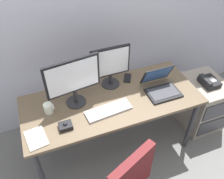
% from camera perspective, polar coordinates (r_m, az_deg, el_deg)
% --- Properties ---
extents(ground_plane, '(8.00, 8.00, 0.00)m').
position_cam_1_polar(ground_plane, '(2.76, 0.00, -13.25)').
color(ground_plane, slate).
extents(back_wall, '(6.00, 0.10, 2.80)m').
position_cam_1_polar(back_wall, '(2.42, -6.31, 20.48)').
color(back_wall, '#B5B5C3').
rests_on(back_wall, ground).
extents(desk, '(1.66, 0.69, 0.73)m').
position_cam_1_polar(desk, '(2.27, 0.00, -3.72)').
color(desk, brown).
rests_on(desk, ground).
extents(file_cabinet, '(0.42, 0.53, 0.60)m').
position_cam_1_polar(file_cabinet, '(2.97, 20.48, -3.02)').
color(file_cabinet, gray).
rests_on(file_cabinet, ground).
extents(desk_phone, '(0.17, 0.20, 0.09)m').
position_cam_1_polar(desk_phone, '(2.74, 22.17, 1.75)').
color(desk_phone, black).
rests_on(desk_phone, file_cabinet).
extents(monitor_main, '(0.49, 0.18, 0.46)m').
position_cam_1_polar(monitor_main, '(2.03, -9.31, 2.44)').
color(monitor_main, '#262628').
rests_on(monitor_main, desk).
extents(monitor_side, '(0.38, 0.18, 0.42)m').
position_cam_1_polar(monitor_side, '(2.23, -0.37, 5.93)').
color(monitor_side, '#262628').
rests_on(monitor_side, desk).
extents(keyboard, '(0.42, 0.17, 0.03)m').
position_cam_1_polar(keyboard, '(2.10, -0.84, -4.94)').
color(keyboard, silver).
rests_on(keyboard, desk).
extents(laptop, '(0.31, 0.31, 0.22)m').
position_cam_1_polar(laptop, '(2.32, 11.65, 0.81)').
color(laptop, black).
rests_on(laptop, desk).
extents(trackball_mouse, '(0.11, 0.09, 0.07)m').
position_cam_1_polar(trackball_mouse, '(2.00, -11.08, -8.51)').
color(trackball_mouse, black).
rests_on(trackball_mouse, desk).
extents(coffee_mug, '(0.09, 0.08, 0.09)m').
position_cam_1_polar(coffee_mug, '(2.13, -14.93, -4.36)').
color(coffee_mug, silver).
rests_on(coffee_mug, desk).
extents(paper_notepad, '(0.18, 0.23, 0.01)m').
position_cam_1_polar(paper_notepad, '(2.00, -17.68, -11.05)').
color(paper_notepad, white).
rests_on(paper_notepad, desk).
extents(cell_phone, '(0.13, 0.16, 0.01)m').
position_cam_1_polar(cell_phone, '(2.45, 3.72, 2.77)').
color(cell_phone, black).
rests_on(cell_phone, desk).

